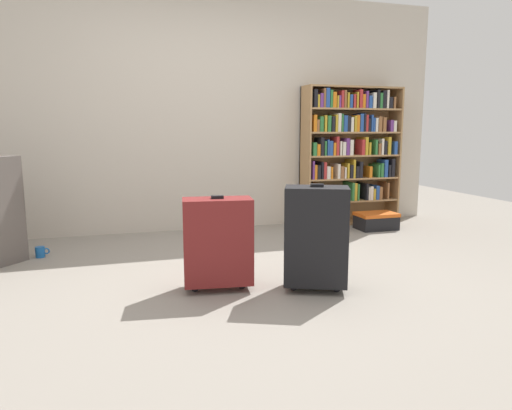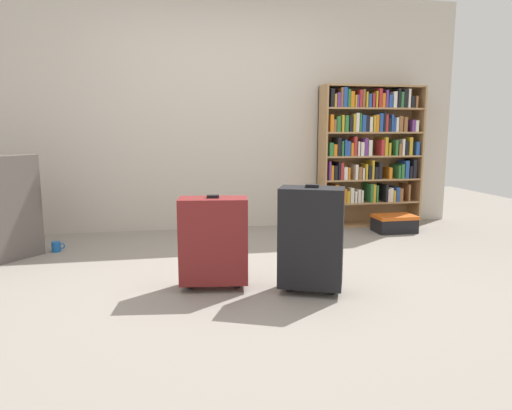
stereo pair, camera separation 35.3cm
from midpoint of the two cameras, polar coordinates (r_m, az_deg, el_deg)
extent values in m
plane|color=gray|center=(3.54, -3.54, -9.20)|extent=(9.88, 9.88, 0.00)
cube|color=beige|center=(5.29, -8.65, 11.12)|extent=(5.65, 0.10, 2.60)
cube|color=#A87F51|center=(5.37, 4.18, 5.87)|extent=(0.02, 0.30, 1.61)
cube|color=#A87F51|center=(5.89, 14.88, 5.88)|extent=(0.02, 0.30, 1.61)
cube|color=#A87F51|center=(5.73, 9.15, 5.99)|extent=(1.18, 0.02, 1.61)
cube|color=#A87F51|center=(5.70, 9.56, -2.08)|extent=(1.14, 0.28, 0.02)
cube|color=#A87F51|center=(5.66, 9.63, 0.58)|extent=(1.14, 0.28, 0.02)
cube|color=#A87F51|center=(5.62, 9.70, 3.28)|extent=(1.14, 0.28, 0.02)
cube|color=#A87F51|center=(5.60, 9.78, 6.00)|extent=(1.14, 0.28, 0.02)
cube|color=#A87F51|center=(5.59, 9.85, 8.74)|extent=(1.14, 0.28, 0.02)
cube|color=#A87F51|center=(5.60, 9.93, 11.48)|extent=(1.14, 0.28, 0.02)
cube|color=#A87F51|center=(5.62, 10.00, 14.01)|extent=(1.14, 0.28, 0.02)
cube|color=#2D7238|center=(5.40, 4.82, 1.26)|extent=(0.03, 0.21, 0.17)
cube|color=#66337F|center=(5.40, 5.22, 1.44)|extent=(0.03, 0.18, 0.20)
cube|color=orange|center=(5.44, 5.63, 1.55)|extent=(0.04, 0.22, 0.21)
cube|color=#2D7238|center=(5.43, 6.08, 1.18)|extent=(0.03, 0.17, 0.15)
cube|color=#B22D2D|center=(5.46, 6.33, 1.18)|extent=(0.02, 0.21, 0.14)
cube|color=orange|center=(5.48, 6.56, 1.36)|extent=(0.03, 0.23, 0.17)
cube|color=gold|center=(5.47, 7.04, 1.19)|extent=(0.04, 0.18, 0.14)
cube|color=silver|center=(5.52, 7.35, 1.42)|extent=(0.04, 0.24, 0.17)
cube|color=silver|center=(5.51, 7.90, 1.19)|extent=(0.02, 0.18, 0.13)
cube|color=silver|center=(5.53, 8.28, 1.31)|extent=(0.03, 0.18, 0.15)
cube|color=silver|center=(5.56, 8.56, 1.30)|extent=(0.02, 0.21, 0.14)
cube|color=#2D7238|center=(5.62, 9.52, 1.72)|extent=(0.03, 0.25, 0.21)
cube|color=gold|center=(5.61, 9.95, 1.67)|extent=(0.03, 0.19, 0.21)
cube|color=#2D7238|center=(5.64, 10.19, 1.65)|extent=(0.02, 0.23, 0.20)
cube|color=black|center=(5.71, 11.19, 1.71)|extent=(0.02, 0.25, 0.20)
cube|color=silver|center=(5.69, 11.58, 1.45)|extent=(0.02, 0.19, 0.15)
cube|color=silver|center=(5.72, 11.82, 1.52)|extent=(0.04, 0.21, 0.16)
cube|color=gold|center=(5.72, 12.22, 1.37)|extent=(0.03, 0.18, 0.13)
cube|color=#264C99|center=(5.75, 12.53, 1.58)|extent=(0.04, 0.21, 0.17)
cube|color=brown|center=(5.78, 12.85, 1.53)|extent=(0.04, 0.23, 0.15)
cube|color=brown|center=(5.84, 13.66, 1.79)|extent=(0.02, 0.24, 0.20)
cube|color=#66337F|center=(5.35, 4.85, 4.31)|extent=(0.02, 0.18, 0.21)
cube|color=orange|center=(5.39, 5.03, 4.10)|extent=(0.03, 0.23, 0.16)
cube|color=black|center=(5.40, 5.48, 4.08)|extent=(0.04, 0.21, 0.16)
cube|color=black|center=(5.41, 5.89, 4.28)|extent=(0.02, 0.21, 0.20)
cube|color=#B22D2D|center=(5.44, 6.13, 4.28)|extent=(0.03, 0.25, 0.19)
cube|color=silver|center=(5.45, 6.60, 4.02)|extent=(0.04, 0.23, 0.14)
cube|color=orange|center=(5.44, 7.08, 3.98)|extent=(0.02, 0.18, 0.14)
cube|color=silver|center=(5.50, 7.85, 4.18)|extent=(0.03, 0.23, 0.17)
cube|color=brown|center=(5.52, 8.24, 4.05)|extent=(0.04, 0.24, 0.14)
cube|color=silver|center=(5.51, 8.74, 3.96)|extent=(0.02, 0.18, 0.13)
cube|color=gold|center=(5.52, 9.12, 4.20)|extent=(0.02, 0.17, 0.17)
cube|color=black|center=(5.56, 9.40, 4.12)|extent=(0.04, 0.22, 0.15)
cube|color=gold|center=(5.58, 9.69, 4.45)|extent=(0.03, 0.23, 0.22)
cube|color=black|center=(5.61, 10.07, 4.06)|extent=(0.04, 0.24, 0.14)
cube|color=black|center=(5.61, 10.59, 4.31)|extent=(0.04, 0.19, 0.19)
cube|color=orange|center=(5.68, 11.68, 4.04)|extent=(0.04, 0.21, 0.13)
cube|color=#2D7238|center=(5.74, 12.60, 4.16)|extent=(0.02, 0.24, 0.15)
cube|color=#2D7238|center=(5.75, 13.04, 4.23)|extent=(0.04, 0.21, 0.17)
cube|color=#264C99|center=(5.77, 13.53, 4.42)|extent=(0.04, 0.19, 0.21)
cube|color=black|center=(5.79, 13.96, 4.12)|extent=(0.03, 0.19, 0.14)
cube|color=black|center=(5.83, 14.24, 4.50)|extent=(0.04, 0.24, 0.22)
cube|color=#2D7238|center=(5.35, 4.99, 6.86)|extent=(0.04, 0.19, 0.15)
cube|color=orange|center=(5.37, 5.40, 6.76)|extent=(0.04, 0.21, 0.13)
cube|color=black|center=(5.39, 5.87, 7.15)|extent=(0.04, 0.21, 0.20)
cube|color=#2D7238|center=(5.39, 6.31, 6.94)|extent=(0.02, 0.18, 0.17)
cube|color=#264C99|center=(5.41, 6.61, 7.03)|extent=(0.02, 0.20, 0.18)
cube|color=#264C99|center=(5.45, 6.86, 6.96)|extent=(0.04, 0.24, 0.17)
cube|color=orange|center=(5.44, 7.38, 6.84)|extent=(0.03, 0.19, 0.15)
cube|color=#B22D2D|center=(5.45, 7.77, 7.19)|extent=(0.03, 0.18, 0.21)
cube|color=silver|center=(5.49, 8.06, 6.93)|extent=(0.02, 0.22, 0.16)
cube|color=silver|center=(5.48, 8.59, 6.87)|extent=(0.04, 0.17, 0.15)
cube|color=#66337F|center=(5.50, 9.04, 7.08)|extent=(0.04, 0.17, 0.19)
cube|color=silver|center=(5.55, 9.35, 7.00)|extent=(0.04, 0.23, 0.18)
cube|color=#B22D2D|center=(5.59, 10.88, 6.97)|extent=(0.04, 0.17, 0.18)
cube|color=gold|center=(5.63, 11.15, 7.13)|extent=(0.04, 0.23, 0.21)
cube|color=gold|center=(5.65, 11.55, 6.81)|extent=(0.03, 0.22, 0.14)
cube|color=#2D7238|center=(5.68, 12.38, 6.95)|extent=(0.03, 0.19, 0.18)
cube|color=brown|center=(5.72, 12.64, 6.74)|extent=(0.03, 0.24, 0.13)
cube|color=silver|center=(5.74, 13.03, 7.01)|extent=(0.03, 0.23, 0.19)
cube|color=black|center=(5.76, 13.36, 6.88)|extent=(0.03, 0.23, 0.16)
cube|color=gold|center=(5.77, 13.85, 7.08)|extent=(0.04, 0.21, 0.21)
cube|color=#264C99|center=(5.80, 14.67, 6.80)|extent=(0.04, 0.18, 0.15)
cube|color=orange|center=(5.35, 4.97, 9.93)|extent=(0.04, 0.21, 0.19)
cube|color=brown|center=(5.36, 5.33, 9.65)|extent=(0.03, 0.21, 0.14)
cube|color=#2D7238|center=(5.39, 5.69, 9.82)|extent=(0.04, 0.24, 0.17)
cube|color=gold|center=(5.41, 6.21, 9.89)|extent=(0.03, 0.23, 0.18)
cube|color=#2D7238|center=(5.40, 6.78, 9.86)|extent=(0.04, 0.17, 0.18)
cube|color=black|center=(5.44, 7.18, 9.80)|extent=(0.04, 0.21, 0.17)
cube|color=gold|center=(5.44, 7.62, 9.90)|extent=(0.03, 0.18, 0.19)
cube|color=silver|center=(5.48, 7.84, 9.96)|extent=(0.04, 0.25, 0.21)
cube|color=#2D7238|center=(5.50, 8.18, 9.93)|extent=(0.02, 0.25, 0.20)
cube|color=#264C99|center=(5.52, 8.57, 9.82)|extent=(0.04, 0.25, 0.18)
cube|color=black|center=(5.52, 9.06, 9.79)|extent=(0.04, 0.22, 0.18)
cube|color=silver|center=(5.52, 9.53, 9.69)|extent=(0.03, 0.17, 0.16)
cube|color=gold|center=(5.54, 9.95, 9.77)|extent=(0.03, 0.17, 0.18)
cube|color=orange|center=(5.56, 10.23, 9.80)|extent=(0.03, 0.18, 0.19)
cube|color=#264C99|center=(5.58, 10.64, 9.87)|extent=(0.04, 0.19, 0.20)
cube|color=black|center=(5.61, 10.97, 9.91)|extent=(0.02, 0.21, 0.22)
cube|color=#B22D2D|center=(5.63, 11.16, 9.78)|extent=(0.03, 0.23, 0.19)
cube|color=black|center=(5.65, 11.41, 9.58)|extent=(0.03, 0.25, 0.15)
cube|color=#264C99|center=(5.67, 11.72, 9.76)|extent=(0.02, 0.25, 0.19)
cube|color=#264C99|center=(5.68, 12.01, 9.59)|extent=(0.02, 0.23, 0.16)
cube|color=silver|center=(5.70, 12.26, 9.57)|extent=(0.03, 0.25, 0.16)
cube|color=brown|center=(5.71, 12.76, 9.64)|extent=(0.04, 0.21, 0.18)
cube|color=brown|center=(5.73, 13.29, 9.57)|extent=(0.04, 0.20, 0.17)
cube|color=#66337F|center=(5.79, 14.07, 9.38)|extent=(0.04, 0.23, 0.13)
cube|color=silver|center=(5.81, 14.45, 9.33)|extent=(0.04, 0.22, 0.13)
cube|color=black|center=(5.37, 4.99, 12.83)|extent=(0.04, 0.23, 0.19)
cube|color=gold|center=(5.35, 5.45, 12.54)|extent=(0.02, 0.17, 0.14)
cube|color=#66337F|center=(5.40, 5.69, 12.59)|extent=(0.04, 0.24, 0.15)
cube|color=brown|center=(5.39, 6.14, 12.88)|extent=(0.02, 0.19, 0.21)
cube|color=#264C99|center=(5.42, 6.45, 12.87)|extent=(0.04, 0.23, 0.21)
cube|color=#2D7238|center=(5.43, 6.92, 12.75)|extent=(0.03, 0.21, 0.19)
cube|color=orange|center=(5.43, 7.39, 12.63)|extent=(0.04, 0.17, 0.17)
cube|color=gold|center=(5.46, 7.72, 12.40)|extent=(0.02, 0.21, 0.13)
cube|color=#66337F|center=(5.48, 7.90, 12.39)|extent=(0.02, 0.23, 0.14)
cube|color=#B22D2D|center=(5.48, 8.33, 12.67)|extent=(0.03, 0.19, 0.19)
cube|color=brown|center=(5.52, 8.53, 12.67)|extent=(0.03, 0.24, 0.20)
cube|color=gold|center=(5.54, 8.88, 12.51)|extent=(0.02, 0.25, 0.17)
cube|color=#264C99|center=(5.53, 9.33, 12.40)|extent=(0.03, 0.20, 0.15)
cube|color=#B22D2D|center=(5.54, 9.77, 12.40)|extent=(0.03, 0.19, 0.15)
cube|color=gold|center=(5.58, 10.02, 12.50)|extent=(0.02, 0.23, 0.18)
cube|color=#B22D2D|center=(5.58, 10.56, 12.64)|extent=(0.04, 0.18, 0.21)
cube|color=orange|center=(5.60, 10.88, 12.35)|extent=(0.03, 0.19, 0.15)
cube|color=#66337F|center=(5.63, 11.19, 12.50)|extent=(0.03, 0.22, 0.19)
cube|color=#264C99|center=(5.63, 11.69, 12.23)|extent=(0.04, 0.18, 0.14)
cube|color=silver|center=(5.66, 12.17, 12.38)|extent=(0.04, 0.18, 0.18)
cube|color=black|center=(5.70, 12.52, 12.51)|extent=(0.03, 0.22, 0.21)
cube|color=#2D7238|center=(5.70, 12.96, 12.32)|extent=(0.03, 0.18, 0.17)
cube|color=black|center=(5.74, 13.23, 12.43)|extent=(0.04, 0.21, 0.20)
cube|color=silver|center=(5.74, 13.73, 12.44)|extent=(0.03, 0.18, 0.21)
cube|color=black|center=(5.76, 14.09, 12.02)|extent=(0.04, 0.18, 0.13)
cube|color=brown|center=(5.82, 14.33, 11.99)|extent=(0.03, 0.25, 0.13)
cylinder|color=#1959A5|center=(4.62, -26.97, -5.19)|extent=(0.08, 0.08, 0.10)
torus|color=#1959A5|center=(4.61, -26.34, -5.11)|extent=(0.06, 0.01, 0.06)
cube|color=black|center=(5.39, 12.71, -2.05)|extent=(0.43, 0.29, 0.16)
cube|color=#D85919|center=(5.38, 12.74, -1.14)|extent=(0.44, 0.30, 0.04)
cube|color=maroon|center=(3.26, -7.80, -4.45)|extent=(0.50, 0.29, 0.60)
cube|color=black|center=(3.20, -7.92, 0.95)|extent=(0.09, 0.06, 0.02)
cylinder|color=black|center=(3.35, -10.57, -9.93)|extent=(0.06, 0.06, 0.05)
cylinder|color=black|center=(3.36, -4.80, -9.76)|extent=(0.06, 0.06, 0.05)
cube|color=black|center=(3.21, 4.26, -3.84)|extent=(0.49, 0.40, 0.68)
cube|color=black|center=(3.15, 4.34, 2.40)|extent=(0.10, 0.08, 0.02)
cylinder|color=black|center=(3.32, 1.55, -9.95)|extent=(0.07, 0.07, 0.05)
cylinder|color=black|center=(3.32, 6.82, -10.07)|extent=(0.07, 0.07, 0.05)
camera|label=1|loc=(0.18, -92.86, -0.47)|focal=32.65mm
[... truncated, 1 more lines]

